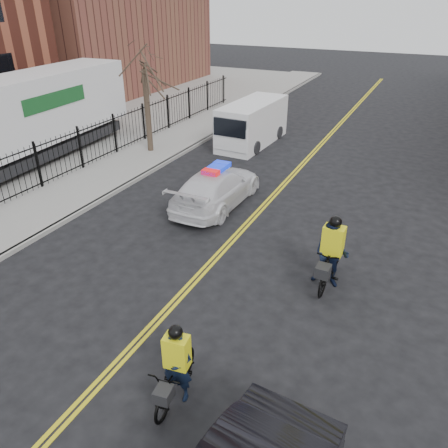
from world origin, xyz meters
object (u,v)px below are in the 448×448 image
semi_trailer (19,118)px  cargo_van (251,124)px  cyclist_near (178,373)px  cyclist_far (331,259)px  police_cruiser (217,188)px

semi_trailer → cargo_van: bearing=39.2°
cyclist_near → cyclist_far: 5.52m
police_cruiser → cargo_van: bearing=-76.8°
semi_trailer → cyclist_far: (15.32, -3.37, -1.46)m
cyclist_near → cyclist_far: bearing=63.7°
police_cruiser → cyclist_near: cyclist_near is taller
semi_trailer → cyclist_near: 16.12m
police_cruiser → cargo_van: (-1.79, 7.74, 0.37)m
cyclist_near → cyclist_far: (1.79, 5.22, 0.21)m
cyclist_far → police_cruiser: bearing=149.1°
cargo_van → semi_trailer: (-8.31, -7.72, 1.21)m
police_cruiser → cyclist_near: (3.43, -8.57, -0.08)m
cargo_van → cyclist_far: bearing=-55.3°
police_cruiser → semi_trailer: bearing=0.1°
cargo_van → semi_trailer: semi_trailer is taller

